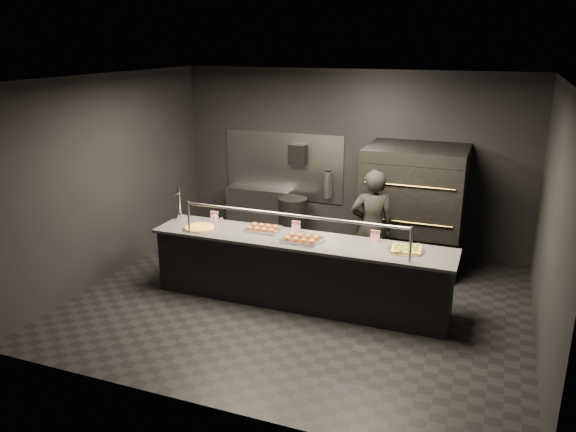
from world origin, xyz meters
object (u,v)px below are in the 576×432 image
object	(u,v)px
pizza_oven	(413,207)
trash_bin	(293,221)
round_pizza	(200,228)
slider_tray_a	(263,228)
fire_extinguisher	(328,185)
beer_tap	(180,208)
prep_shelf	(260,212)
worker	(372,228)
towel_dispenser	(298,155)
square_pizza	(406,249)
slider_tray_b	(302,239)
service_counter	(299,271)

from	to	relation	value
pizza_oven	trash_bin	bearing A→B (deg)	174.21
round_pizza	slider_tray_a	bearing A→B (deg)	16.69
fire_extinguisher	beer_tap	size ratio (longest dim) A/B	0.91
prep_shelf	worker	distance (m)	2.74
prep_shelf	fire_extinguisher	distance (m)	1.39
prep_shelf	towel_dispenser	bearing A→B (deg)	5.71
fire_extinguisher	square_pizza	size ratio (longest dim) A/B	1.08
towel_dispenser	square_pizza	world-z (taller)	towel_dispenser
slider_tray_a	trash_bin	bearing A→B (deg)	98.29
towel_dispenser	worker	size ratio (longest dim) A/B	0.20
towel_dispenser	trash_bin	bearing A→B (deg)	-87.11
prep_shelf	slider_tray_b	distance (m)	2.95
slider_tray_a	slider_tray_b	xyz separation A→B (m)	(0.65, -0.22, 0.00)
service_counter	round_pizza	distance (m)	1.53
towel_dispenser	worker	world-z (taller)	towel_dispenser
round_pizza	prep_shelf	bearing A→B (deg)	93.54
towel_dispenser	square_pizza	distance (m)	3.32
towel_dispenser	round_pizza	bearing A→B (deg)	-102.43
worker	slider_tray_b	bearing A→B (deg)	37.49
prep_shelf	slider_tray_a	bearing A→B (deg)	-65.26
slider_tray_b	slider_tray_a	bearing A→B (deg)	161.80
square_pizza	pizza_oven	bearing A→B (deg)	96.24
pizza_oven	round_pizza	size ratio (longest dim) A/B	3.98
towel_dispenser	slider_tray_b	world-z (taller)	towel_dispenser
trash_bin	prep_shelf	bearing A→B (deg)	163.70
trash_bin	slider_tray_a	bearing A→B (deg)	-81.71
towel_dispenser	slider_tray_a	world-z (taller)	towel_dispenser
pizza_oven	trash_bin	xyz separation A→B (m)	(-2.09, 0.21, -0.55)
round_pizza	service_counter	bearing A→B (deg)	4.11
service_counter	towel_dispenser	size ratio (longest dim) A/B	11.71
square_pizza	towel_dispenser	bearing A→B (deg)	134.76
slider_tray_b	square_pizza	size ratio (longest dim) A/B	1.23
trash_bin	square_pizza	bearing A→B (deg)	-41.76
service_counter	pizza_oven	xyz separation A→B (m)	(1.20, 1.90, 0.50)
pizza_oven	slider_tray_a	xyz separation A→B (m)	(-1.80, -1.75, -0.02)
beer_tap	slider_tray_a	world-z (taller)	beer_tap
pizza_oven	slider_tray_a	distance (m)	2.51
beer_tap	service_counter	bearing A→B (deg)	-5.84
beer_tap	trash_bin	size ratio (longest dim) A/B	0.66
worker	pizza_oven	bearing A→B (deg)	-134.57
fire_extinguisher	square_pizza	world-z (taller)	fire_extinguisher
slider_tray_a	square_pizza	bearing A→B (deg)	-2.28
beer_tap	round_pizza	xyz separation A→B (m)	(0.50, -0.30, -0.14)
fire_extinguisher	prep_shelf	bearing A→B (deg)	-176.34
pizza_oven	fire_extinguisher	distance (m)	1.63
beer_tap	slider_tray_b	size ratio (longest dim) A/B	0.96
beer_tap	worker	xyz separation A→B (m)	(2.70, 0.78, -0.22)
slider_tray_a	worker	world-z (taller)	worker
towel_dispenser	beer_tap	bearing A→B (deg)	-115.60
fire_extinguisher	round_pizza	distance (m)	2.74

